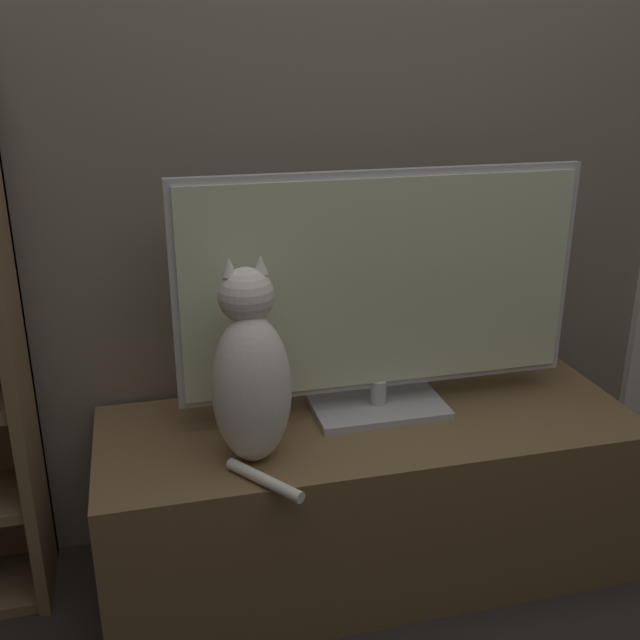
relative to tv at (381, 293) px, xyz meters
The scene contains 4 objects.
wall_back 0.55m from the tv, 99.45° to the left, with size 4.80×0.05×2.60m.
tv_stand 0.58m from the tv, 124.77° to the right, with size 1.45×0.54×0.47m.
tv is the anchor object (origin of this frame).
cat 0.43m from the tv, 155.86° to the right, with size 0.20×0.33×0.51m.
Camera 1 is at (-0.57, -0.81, 1.43)m, focal length 42.00 mm.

